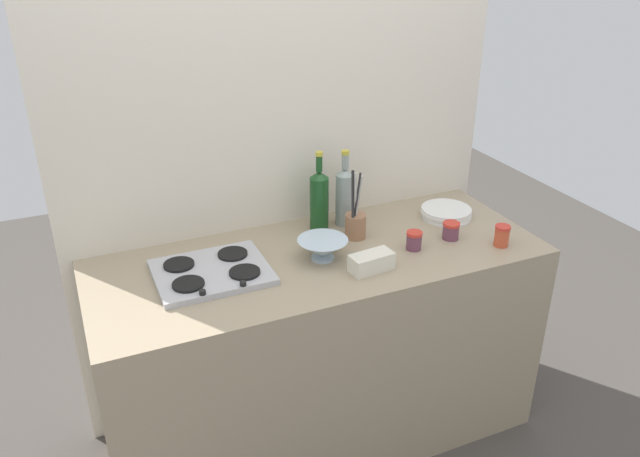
{
  "coord_description": "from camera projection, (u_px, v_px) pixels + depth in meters",
  "views": [
    {
      "loc": [
        -0.88,
        -2.01,
        2.1
      ],
      "look_at": [
        0.0,
        0.0,
        1.02
      ],
      "focal_mm": 35.5,
      "sensor_mm": 36.0,
      "label": 1
    }
  ],
  "objects": [
    {
      "name": "plate_stack",
      "position": [
        446.0,
        213.0,
        2.81
      ],
      "size": [
        0.23,
        0.22,
        0.04
      ],
      "color": "white",
      "rests_on": "counter_block"
    },
    {
      "name": "condiment_jar_rear",
      "position": [
        502.0,
        236.0,
        2.55
      ],
      "size": [
        0.06,
        0.06,
        0.09
      ],
      "color": "#C64C2D",
      "rests_on": "counter_block"
    },
    {
      "name": "ground_plane",
      "position": [
        320.0,
        428.0,
        2.89
      ],
      "size": [
        6.0,
        6.0,
        0.0
      ],
      "primitive_type": "plane",
      "color": "#47423D",
      "rests_on": "ground"
    },
    {
      "name": "condiment_jar_front",
      "position": [
        451.0,
        231.0,
        2.61
      ],
      "size": [
        0.07,
        0.07,
        0.07
      ],
      "color": "#66384C",
      "rests_on": "counter_block"
    },
    {
      "name": "counter_block",
      "position": [
        320.0,
        348.0,
        2.69
      ],
      "size": [
        1.8,
        0.7,
        0.9
      ],
      "primitive_type": "cube",
      "color": "tan",
      "rests_on": "ground"
    },
    {
      "name": "condiment_jar_spare",
      "position": [
        414.0,
        240.0,
        2.53
      ],
      "size": [
        0.06,
        0.06,
        0.08
      ],
      "color": "#66384C",
      "rests_on": "counter_block"
    },
    {
      "name": "wine_bottle_mid_left",
      "position": [
        345.0,
        195.0,
        2.7
      ],
      "size": [
        0.08,
        0.08,
        0.33
      ],
      "color": "gray",
      "rests_on": "counter_block"
    },
    {
      "name": "mixing_bowl",
      "position": [
        323.0,
        248.0,
        2.45
      ],
      "size": [
        0.2,
        0.2,
        0.08
      ],
      "color": "silver",
      "rests_on": "counter_block"
    },
    {
      "name": "butter_dish",
      "position": [
        371.0,
        262.0,
        2.38
      ],
      "size": [
        0.17,
        0.1,
        0.07
      ],
      "primitive_type": "cube",
      "rotation": [
        0.0,
        0.0,
        0.1
      ],
      "color": "silver",
      "rests_on": "counter_block"
    },
    {
      "name": "backsplash_panel",
      "position": [
        284.0,
        168.0,
        2.7
      ],
      "size": [
        1.9,
        0.06,
        2.28
      ],
      "primitive_type": "cube",
      "color": "beige",
      "rests_on": "ground"
    },
    {
      "name": "stovetop_hob",
      "position": [
        212.0,
        272.0,
        2.35
      ],
      "size": [
        0.42,
        0.34,
        0.04
      ],
      "color": "#B2B2B7",
      "rests_on": "counter_block"
    },
    {
      "name": "utensil_crock",
      "position": [
        355.0,
        223.0,
        2.61
      ],
      "size": [
        0.09,
        0.09,
        0.31
      ],
      "color": "#996B4C",
      "rests_on": "counter_block"
    },
    {
      "name": "wine_bottle_leftmost",
      "position": [
        319.0,
        199.0,
        2.65
      ],
      "size": [
        0.08,
        0.08,
        0.35
      ],
      "color": "#19471E",
      "rests_on": "counter_block"
    }
  ]
}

